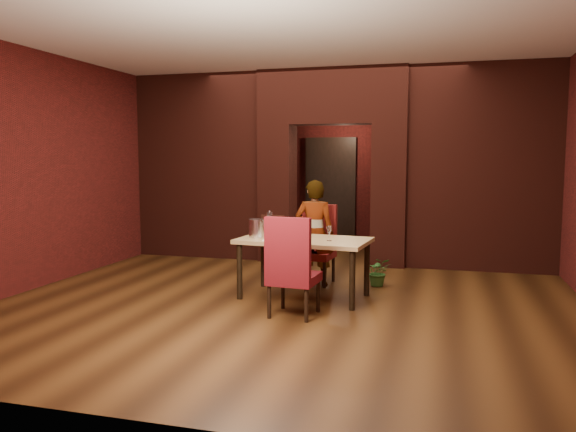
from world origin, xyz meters
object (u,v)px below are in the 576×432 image
object	(u,v)px
dining_table	(304,268)
potted_plant	(378,272)
wine_glass_c	(329,233)
chair_far	(315,245)
chair_near	(294,266)
person_seated	(314,233)
wine_glass_b	(303,229)
water_bottle	(270,223)
wine_bucket	(256,228)
wine_glass_a	(291,230)

from	to	relation	value
dining_table	potted_plant	bearing A→B (deg)	52.02
wine_glass_c	dining_table	bearing A→B (deg)	163.33
chair_far	chair_near	bearing A→B (deg)	-79.56
person_seated	wine_glass_b	bearing A→B (deg)	83.31
chair_far	wine_glass_c	xyz separation A→B (m)	(0.38, -0.90, 0.29)
dining_table	wine_glass_b	size ratio (longest dim) A/B	7.05
wine_glass_b	water_bottle	bearing A→B (deg)	164.35
person_seated	wine_bucket	world-z (taller)	person_seated
dining_table	water_bottle	distance (m)	0.77
chair_far	wine_glass_b	size ratio (longest dim) A/B	4.84
wine_glass_a	potted_plant	xyz separation A→B (m)	(1.01, 0.87, -0.66)
person_seated	wine_glass_a	bearing A→B (deg)	71.15
wine_bucket	wine_glass_c	bearing A→B (deg)	-1.96
chair_far	water_bottle	size ratio (longest dim) A/B	3.41
dining_table	wine_glass_c	xyz separation A→B (m)	(0.34, -0.10, 0.47)
wine_bucket	wine_glass_a	bearing A→B (deg)	9.90
chair_near	wine_glass_b	world-z (taller)	chair_near
dining_table	potted_plant	size ratio (longest dim) A/B	4.04
dining_table	wine_glass_b	xyz separation A→B (m)	(-0.03, 0.06, 0.49)
chair_far	water_bottle	bearing A→B (deg)	-122.61
person_seated	dining_table	bearing A→B (deg)	85.64
chair_near	wine_glass_a	size ratio (longest dim) A/B	5.38
dining_table	wine_glass_a	xyz separation A→B (m)	(-0.18, 0.01, 0.48)
dining_table	wine_bucket	size ratio (longest dim) A/B	6.83
person_seated	chair_far	bearing A→B (deg)	-86.02
potted_plant	chair_near	bearing A→B (deg)	-113.92
chair_far	wine_glass_c	world-z (taller)	chair_far
chair_far	person_seated	xyz separation A→B (m)	(0.02, -0.10, 0.18)
chair_far	potted_plant	size ratio (longest dim) A/B	2.77
dining_table	chair_near	world-z (taller)	chair_near
dining_table	chair_far	size ratio (longest dim) A/B	1.46
wine_glass_a	potted_plant	world-z (taller)	wine_glass_a
wine_glass_b	potted_plant	xyz separation A→B (m)	(0.87, 0.82, -0.67)
wine_glass_c	potted_plant	size ratio (longest dim) A/B	0.45
chair_near	wine_bucket	bearing A→B (deg)	-42.60
wine_bucket	water_bottle	distance (m)	0.29
person_seated	wine_bucket	size ratio (longest dim) A/B	6.23
wine_bucket	potted_plant	xyz separation A→B (m)	(1.44, 0.95, -0.67)
person_seated	water_bottle	distance (m)	0.72
water_bottle	potted_plant	world-z (taller)	water_bottle
wine_glass_a	chair_far	bearing A→B (deg)	80.28
wine_bucket	potted_plant	bearing A→B (deg)	33.35
dining_table	wine_bucket	bearing A→B (deg)	-167.85
chair_far	dining_table	bearing A→B (deg)	-81.14
wine_glass_c	potted_plant	world-z (taller)	wine_glass_c
person_seated	chair_near	bearing A→B (deg)	87.92
wine_glass_c	wine_bucket	xyz separation A→B (m)	(-0.94, 0.03, 0.03)
chair_far	wine_glass_a	world-z (taller)	chair_far
wine_glass_c	potted_plant	bearing A→B (deg)	63.10
dining_table	person_seated	size ratio (longest dim) A/B	1.10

